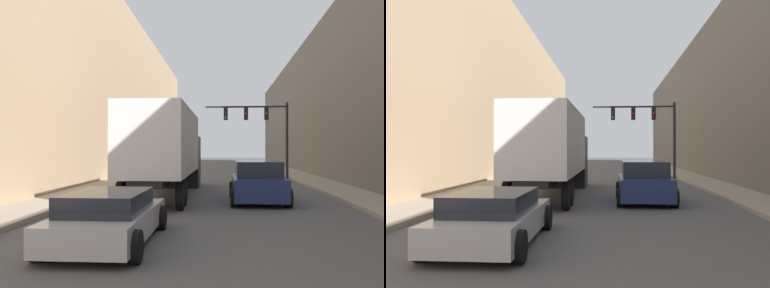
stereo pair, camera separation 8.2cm
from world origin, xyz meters
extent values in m
cube|color=gray|center=(6.26, 30.00, 0.07)|extent=(2.14, 80.00, 0.15)
cube|color=gray|center=(-6.26, 30.00, 0.07)|extent=(2.14, 80.00, 0.15)
cube|color=#66605B|center=(10.33, 30.00, 5.68)|extent=(6.00, 80.00, 11.36)
cube|color=tan|center=(-10.33, 30.00, 6.90)|extent=(6.00, 80.00, 13.80)
cube|color=silver|center=(-2.12, 16.85, 2.45)|extent=(2.41, 9.23, 2.70)
cube|color=black|center=(-2.12, 16.85, 0.95)|extent=(1.20, 9.23, 0.24)
cube|color=black|center=(-2.12, 22.73, 1.42)|extent=(2.41, 2.54, 2.83)
cylinder|color=black|center=(-3.18, 13.43, 0.50)|extent=(0.25, 1.00, 1.00)
cylinder|color=black|center=(-1.07, 13.43, 0.50)|extent=(0.25, 1.00, 1.00)
cylinder|color=black|center=(-3.18, 14.63, 0.50)|extent=(0.25, 1.00, 1.00)
cylinder|color=black|center=(-1.07, 14.63, 0.50)|extent=(0.25, 1.00, 1.00)
cylinder|color=black|center=(-3.18, 22.73, 0.50)|extent=(0.25, 1.00, 1.00)
cylinder|color=black|center=(-1.07, 22.73, 0.50)|extent=(0.25, 1.00, 1.00)
cube|color=#B7B7BC|center=(-2.14, 8.18, 0.46)|extent=(1.85, 4.70, 0.57)
cube|color=#1E232D|center=(-2.14, 7.95, 0.97)|extent=(1.63, 2.59, 0.44)
cylinder|color=black|center=(-3.07, 9.83, 0.32)|extent=(0.25, 0.64, 0.64)
cylinder|color=black|center=(-1.22, 9.83, 0.32)|extent=(0.25, 0.64, 0.64)
cylinder|color=black|center=(-3.07, 6.43, 0.32)|extent=(0.25, 0.64, 0.64)
cylinder|color=black|center=(-1.22, 6.43, 0.32)|extent=(0.25, 0.64, 0.64)
cube|color=navy|center=(1.82, 15.97, 0.61)|extent=(1.99, 4.46, 0.84)
cube|color=#1E232D|center=(1.82, 15.75, 1.34)|extent=(1.75, 2.45, 0.63)
cylinder|color=black|center=(0.83, 17.50, 0.35)|extent=(0.25, 0.70, 0.70)
cylinder|color=black|center=(2.82, 17.50, 0.35)|extent=(0.25, 0.70, 0.70)
cylinder|color=black|center=(0.83, 14.35, 0.35)|extent=(0.25, 0.70, 0.70)
cylinder|color=black|center=(2.82, 14.35, 0.35)|extent=(0.25, 0.70, 0.70)
cylinder|color=black|center=(5.04, 29.90, 2.76)|extent=(0.20, 0.20, 5.52)
cube|color=black|center=(2.08, 29.90, 5.22)|extent=(5.91, 0.12, 0.12)
cube|color=black|center=(3.56, 29.90, 4.71)|extent=(0.30, 0.24, 0.90)
sphere|color=red|center=(3.56, 29.76, 4.71)|extent=(0.18, 0.18, 0.18)
cube|color=black|center=(2.08, 29.90, 4.71)|extent=(0.30, 0.24, 0.90)
sphere|color=red|center=(2.08, 29.76, 4.71)|extent=(0.18, 0.18, 0.18)
cube|color=black|center=(0.61, 29.90, 4.71)|extent=(0.30, 0.24, 0.90)
sphere|color=green|center=(0.61, 29.76, 4.43)|extent=(0.18, 0.18, 0.18)
camera|label=1|loc=(0.46, -1.48, 2.16)|focal=40.00mm
camera|label=2|loc=(0.54, -1.48, 2.16)|focal=40.00mm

